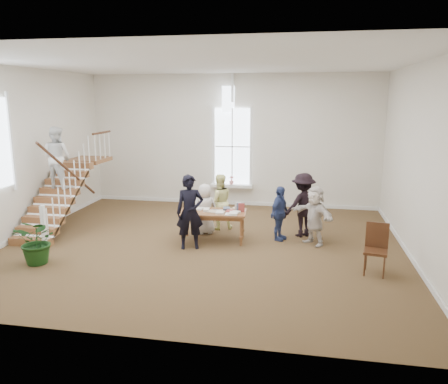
% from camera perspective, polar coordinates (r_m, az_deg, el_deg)
% --- Properties ---
extents(ground, '(10.00, 10.00, 0.00)m').
position_cam_1_polar(ground, '(11.27, -2.62, -6.93)').
color(ground, '#422F1A').
rests_on(ground, ground).
extents(room_shell, '(10.49, 10.00, 10.00)m').
position_cam_1_polar(room_shell, '(15.32, 1.03, -0.21)').
color(room_shell, silver).
rests_on(room_shell, ground).
extents(staircase, '(1.10, 4.10, 2.92)m').
position_cam_1_polar(staircase, '(13.17, -20.68, 2.36)').
color(staircase, brown).
rests_on(staircase, ground).
extents(library_table, '(1.77, 0.99, 0.87)m').
position_cam_1_polar(library_table, '(11.37, -1.29, -2.97)').
color(library_table, brown).
rests_on(library_table, ground).
extents(police_officer, '(0.78, 0.62, 1.86)m').
position_cam_1_polar(police_officer, '(10.82, -4.48, -2.63)').
color(police_officer, black).
rests_on(police_officer, ground).
extents(elderly_woman, '(0.80, 0.68, 1.40)m').
position_cam_1_polar(elderly_woman, '(12.03, -2.49, -2.22)').
color(elderly_woman, silver).
rests_on(elderly_woman, ground).
extents(person_yellow, '(0.95, 0.87, 1.59)m').
position_cam_1_polar(person_yellow, '(12.42, -0.63, -1.28)').
color(person_yellow, '#F9F59B').
rests_on(person_yellow, ground).
extents(woman_cluster_a, '(0.66, 0.92, 1.45)m').
position_cam_1_polar(woman_cluster_a, '(11.55, 7.25, -2.79)').
color(woman_cluster_a, navy).
rests_on(woman_cluster_a, ground).
extents(woman_cluster_b, '(1.29, 1.18, 1.74)m').
position_cam_1_polar(woman_cluster_b, '(11.94, 10.27, -1.68)').
color(woman_cluster_b, black).
rests_on(woman_cluster_b, ground).
extents(woman_cluster_c, '(1.30, 1.33, 1.52)m').
position_cam_1_polar(woman_cluster_c, '(11.34, 11.75, -3.04)').
color(woman_cluster_c, silver).
rests_on(woman_cluster_c, ground).
extents(floor_plant, '(1.03, 0.91, 1.07)m').
position_cam_1_polar(floor_plant, '(10.74, -23.13, -5.91)').
color(floor_plant, '#153912').
rests_on(floor_plant, ground).
extents(side_chair, '(0.56, 0.56, 1.09)m').
position_cam_1_polar(side_chair, '(9.91, 19.26, -6.58)').
color(side_chair, '#331E0E').
rests_on(side_chair, ground).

